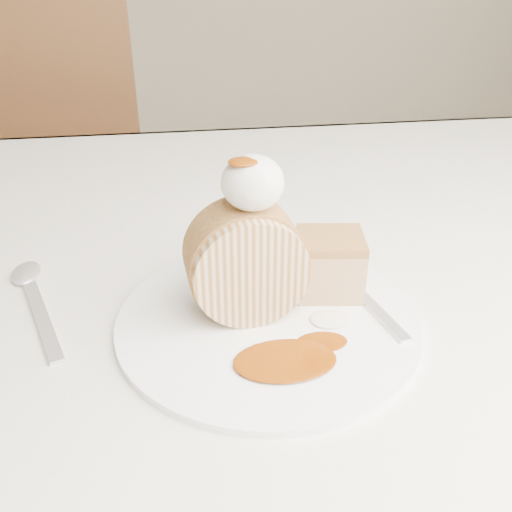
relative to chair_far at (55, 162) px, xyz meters
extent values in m
cube|color=white|center=(0.40, -0.89, 0.19)|extent=(1.40, 0.90, 0.04)
cube|color=white|center=(0.40, -0.44, 0.07)|extent=(1.40, 0.01, 0.28)
cylinder|color=brown|center=(1.02, -0.52, -0.19)|extent=(0.06, 0.06, 0.71)
cube|color=brown|center=(-0.01, 0.09, -0.08)|extent=(0.49, 0.49, 0.04)
cube|color=brown|center=(0.01, -0.11, 0.17)|extent=(0.45, 0.08, 0.47)
cylinder|color=brown|center=(0.17, 0.30, -0.32)|extent=(0.04, 0.04, 0.44)
cylinder|color=brown|center=(-0.22, 0.27, -0.32)|extent=(0.04, 0.04, 0.44)
cylinder|color=brown|center=(0.20, -0.08, -0.32)|extent=(0.04, 0.04, 0.44)
cylinder|color=brown|center=(-0.18, -0.12, -0.32)|extent=(0.04, 0.04, 0.44)
cylinder|color=white|center=(0.40, -1.06, 0.21)|extent=(0.32, 0.32, 0.01)
cylinder|color=#CCB18E|center=(0.38, -1.04, 0.27)|extent=(0.11, 0.07, 0.11)
cube|color=#A27B3D|center=(0.47, -1.02, 0.24)|extent=(0.07, 0.07, 0.05)
ellipsoid|color=white|center=(0.39, -1.04, 0.34)|extent=(0.06, 0.06, 0.05)
ellipsoid|color=#702F04|center=(0.38, -1.05, 0.37)|extent=(0.03, 0.02, 0.01)
cube|color=silver|center=(0.50, -1.05, 0.22)|extent=(0.06, 0.17, 0.00)
cube|color=silver|center=(0.18, -1.02, 0.21)|extent=(0.09, 0.17, 0.00)
camera|label=1|loc=(0.32, -1.49, 0.53)|focal=40.00mm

